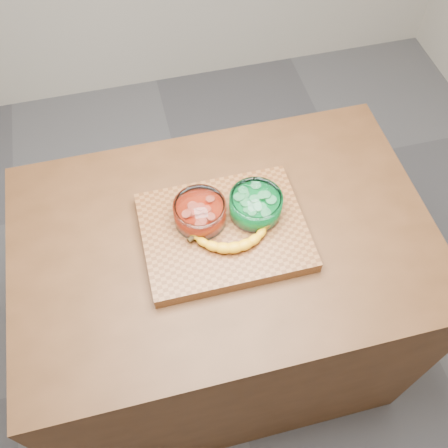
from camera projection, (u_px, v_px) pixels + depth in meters
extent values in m
plane|color=#5B5B60|center=(224.00, 345.00, 2.16)|extent=(3.50, 3.50, 0.00)
cube|color=#502F18|center=(224.00, 302.00, 1.78)|extent=(1.20, 0.80, 0.90)
cube|color=brown|center=(224.00, 232.00, 1.39)|extent=(0.45, 0.35, 0.04)
cylinder|color=white|center=(200.00, 213.00, 1.36)|extent=(0.14, 0.14, 0.07)
cylinder|color=red|center=(200.00, 215.00, 1.37)|extent=(0.12, 0.12, 0.04)
cylinder|color=#FF6950|center=(200.00, 209.00, 1.35)|extent=(0.12, 0.12, 0.02)
cylinder|color=white|center=(256.00, 205.00, 1.38)|extent=(0.15, 0.15, 0.07)
cylinder|color=#069936|center=(255.00, 207.00, 1.38)|extent=(0.12, 0.12, 0.04)
cylinder|color=#6FED8C|center=(256.00, 201.00, 1.36)|extent=(0.12, 0.12, 0.02)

